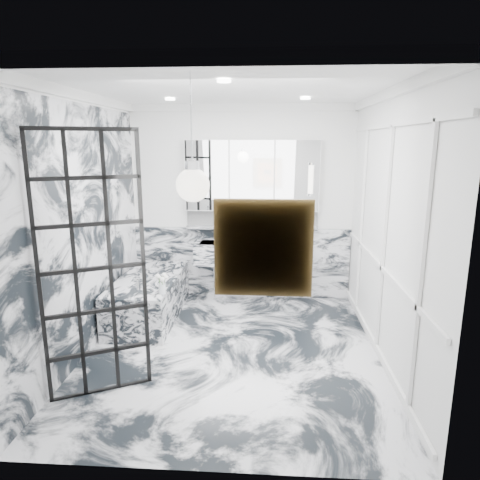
# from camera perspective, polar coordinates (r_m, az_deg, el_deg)

# --- Properties ---
(floor) EXTENTS (3.60, 3.60, 0.00)m
(floor) POSITION_cam_1_polar(r_m,az_deg,el_deg) (4.94, -1.13, -14.59)
(floor) COLOR silver
(floor) RESTS_ON ground
(ceiling) EXTENTS (3.60, 3.60, 0.00)m
(ceiling) POSITION_cam_1_polar(r_m,az_deg,el_deg) (4.41, -1.30, 19.65)
(ceiling) COLOR white
(ceiling) RESTS_ON wall_back
(wall_back) EXTENTS (3.60, 0.00, 3.60)m
(wall_back) POSITION_cam_1_polar(r_m,az_deg,el_deg) (6.24, 0.23, 4.79)
(wall_back) COLOR white
(wall_back) RESTS_ON floor
(wall_front) EXTENTS (3.60, 0.00, 3.60)m
(wall_front) POSITION_cam_1_polar(r_m,az_deg,el_deg) (2.74, -4.49, -5.89)
(wall_front) COLOR white
(wall_front) RESTS_ON floor
(wall_left) EXTENTS (0.00, 3.60, 3.60)m
(wall_left) POSITION_cam_1_polar(r_m,az_deg,el_deg) (4.88, -20.30, 1.69)
(wall_left) COLOR white
(wall_left) RESTS_ON floor
(wall_right) EXTENTS (0.00, 3.60, 3.60)m
(wall_right) POSITION_cam_1_polar(r_m,az_deg,el_deg) (4.62, 18.99, 1.20)
(wall_right) COLOR white
(wall_right) RESTS_ON floor
(marble_clad_back) EXTENTS (3.18, 0.05, 1.05)m
(marble_clad_back) POSITION_cam_1_polar(r_m,az_deg,el_deg) (6.40, 0.20, -3.02)
(marble_clad_back) COLOR silver
(marble_clad_back) RESTS_ON floor
(marble_clad_left) EXTENTS (0.02, 3.56, 2.68)m
(marble_clad_left) POSITION_cam_1_polar(r_m,az_deg,el_deg) (4.88, -20.08, 1.00)
(marble_clad_left) COLOR silver
(marble_clad_left) RESTS_ON floor
(panel_molding) EXTENTS (0.03, 3.40, 2.30)m
(panel_molding) POSITION_cam_1_polar(r_m,az_deg,el_deg) (4.63, 18.66, -0.01)
(panel_molding) COLOR white
(panel_molding) RESTS_ON floor
(soap_bottle_a) EXTENTS (0.11, 0.11, 0.22)m
(soap_bottle_a) POSITION_cam_1_polar(r_m,az_deg,el_deg) (6.17, 4.56, 2.79)
(soap_bottle_a) COLOR #8C5919
(soap_bottle_a) RESTS_ON ledge
(soap_bottle_b) EXTENTS (0.11, 0.11, 0.19)m
(soap_bottle_b) POSITION_cam_1_polar(r_m,az_deg,el_deg) (6.20, 8.75, 2.57)
(soap_bottle_b) COLOR #4C4C51
(soap_bottle_b) RESTS_ON ledge
(soap_bottle_c) EXTENTS (0.15, 0.15, 0.15)m
(soap_bottle_c) POSITION_cam_1_polar(r_m,az_deg,el_deg) (6.20, 9.04, 2.38)
(soap_bottle_c) COLOR silver
(soap_bottle_c) RESTS_ON ledge
(face_pot) EXTENTS (0.15, 0.15, 0.15)m
(face_pot) POSITION_cam_1_polar(r_m,az_deg,el_deg) (6.19, 0.20, 2.52)
(face_pot) COLOR white
(face_pot) RESTS_ON ledge
(amber_bottle) EXTENTS (0.04, 0.04, 0.10)m
(amber_bottle) POSITION_cam_1_polar(r_m,az_deg,el_deg) (6.19, 6.11, 2.20)
(amber_bottle) COLOR #8C5919
(amber_bottle) RESTS_ON ledge
(flower_vase) EXTENTS (0.08, 0.08, 0.12)m
(flower_vase) POSITION_cam_1_polar(r_m,az_deg,el_deg) (5.11, -10.32, -6.39)
(flower_vase) COLOR silver
(flower_vase) RESTS_ON bathtub
(crittall_door) EXTENTS (0.81, 0.43, 2.39)m
(crittall_door) POSITION_cam_1_polar(r_m,az_deg,el_deg) (3.98, -19.01, -3.66)
(crittall_door) COLOR black
(crittall_door) RESTS_ON floor
(artwork) EXTENTS (0.52, 0.05, 0.52)m
(artwork) POSITION_cam_1_polar(r_m,az_deg,el_deg) (2.69, 3.13, -1.08)
(artwork) COLOR #D36215
(artwork) RESTS_ON wall_front
(pendant_light) EXTENTS (0.24, 0.24, 0.24)m
(pendant_light) POSITION_cam_1_polar(r_m,az_deg,el_deg) (3.07, -6.31, 7.27)
(pendant_light) COLOR white
(pendant_light) RESTS_ON ceiling
(trough_sink) EXTENTS (1.60, 0.45, 0.30)m
(trough_sink) POSITION_cam_1_polar(r_m,az_deg,el_deg) (6.13, 1.48, -1.77)
(trough_sink) COLOR silver
(trough_sink) RESTS_ON wall_back
(ledge) EXTENTS (1.90, 0.14, 0.04)m
(ledge) POSITION_cam_1_polar(r_m,az_deg,el_deg) (6.21, 1.56, 1.65)
(ledge) COLOR silver
(ledge) RESTS_ON wall_back
(subway_tile) EXTENTS (1.90, 0.03, 0.23)m
(subway_tile) POSITION_cam_1_polar(r_m,az_deg,el_deg) (6.25, 1.59, 2.98)
(subway_tile) COLOR white
(subway_tile) RESTS_ON wall_back
(mirror_cabinet) EXTENTS (1.90, 0.16, 1.00)m
(mirror_cabinet) POSITION_cam_1_polar(r_m,az_deg,el_deg) (6.11, 1.60, 8.57)
(mirror_cabinet) COLOR white
(mirror_cabinet) RESTS_ON wall_back
(sconce_left) EXTENTS (0.07, 0.07, 0.40)m
(sconce_left) POSITION_cam_1_polar(r_m,az_deg,el_deg) (6.11, -6.22, 8.12)
(sconce_left) COLOR white
(sconce_left) RESTS_ON mirror_cabinet
(sconce_right) EXTENTS (0.07, 0.07, 0.40)m
(sconce_right) POSITION_cam_1_polar(r_m,az_deg,el_deg) (6.05, 9.43, 7.98)
(sconce_right) COLOR white
(sconce_right) RESTS_ON mirror_cabinet
(bathtub) EXTENTS (0.75, 1.65, 0.55)m
(bathtub) POSITION_cam_1_polar(r_m,az_deg,el_deg) (5.84, -12.03, -7.47)
(bathtub) COLOR silver
(bathtub) RESTS_ON floor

